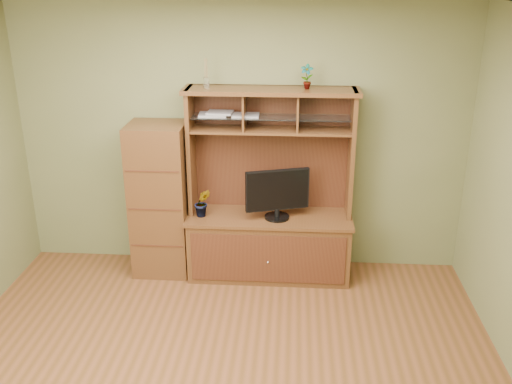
{
  "coord_description": "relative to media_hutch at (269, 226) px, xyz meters",
  "views": [
    {
      "loc": [
        0.53,
        -3.5,
        2.93
      ],
      "look_at": [
        0.21,
        1.2,
        1.09
      ],
      "focal_mm": 40.0,
      "sensor_mm": 36.0,
      "label": 1
    }
  ],
  "objects": [
    {
      "name": "monitor",
      "position": [
        0.08,
        -0.08,
        0.39
      ],
      "size": [
        0.62,
        0.24,
        0.5
      ],
      "rotation": [
        0.0,
        0.0,
        0.3
      ],
      "color": "black",
      "rests_on": "media_hutch"
    },
    {
      "name": "top_plant",
      "position": [
        0.33,
        0.08,
        1.49
      ],
      "size": [
        0.13,
        0.1,
        0.23
      ],
      "primitive_type": "imported",
      "rotation": [
        0.0,
        0.0,
        -0.15
      ],
      "color": "#2E6423",
      "rests_on": "media_hutch"
    },
    {
      "name": "side_cabinet",
      "position": [
        -1.1,
        0.0,
        0.26
      ],
      "size": [
        0.56,
        0.51,
        1.56
      ],
      "color": "#4C2D15",
      "rests_on": "room"
    },
    {
      "name": "magazines",
      "position": [
        -0.43,
        0.08,
        1.13
      ],
      "size": [
        0.58,
        0.22,
        0.04
      ],
      "color": "#A2A2A6",
      "rests_on": "media_hutch"
    },
    {
      "name": "reed_diffuser",
      "position": [
        -0.61,
        0.08,
        1.48
      ],
      "size": [
        0.05,
        0.05,
        0.27
      ],
      "color": "silver",
      "rests_on": "media_hutch"
    },
    {
      "name": "room",
      "position": [
        -0.31,
        -1.73,
        0.83
      ],
      "size": [
        4.54,
        4.04,
        2.74
      ],
      "color": "brown",
      "rests_on": "ground"
    },
    {
      "name": "media_hutch",
      "position": [
        0.0,
        0.0,
        0.0
      ],
      "size": [
        1.66,
        0.61,
        1.9
      ],
      "color": "#4C2D15",
      "rests_on": "room"
    },
    {
      "name": "orchid_plant",
      "position": [
        -0.66,
        -0.08,
        0.27
      ],
      "size": [
        0.18,
        0.16,
        0.29
      ],
      "primitive_type": "imported",
      "rotation": [
        0.0,
        0.0,
        0.21
      ],
      "color": "#366221",
      "rests_on": "media_hutch"
    }
  ]
}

